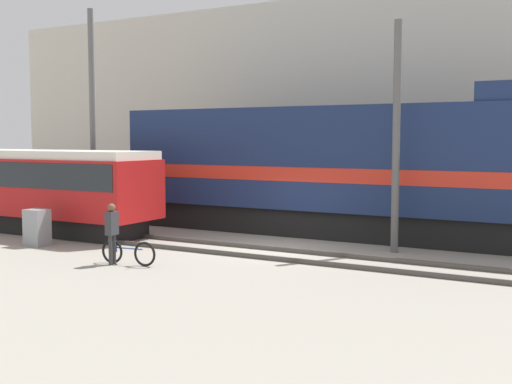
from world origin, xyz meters
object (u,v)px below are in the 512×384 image
Objects in this scene: bicycle at (128,253)px; person at (112,228)px; freight_locomotive at (336,168)px; streetcar at (47,186)px; utility_pole_center at (396,138)px; signal_box at (37,227)px; utility_pole_left at (92,119)px.

bicycle is 0.83m from person.
freight_locomotive is 9.49× the size of person.
utility_pole_center reaches higher than streetcar.
signal_box is at bearing 164.49° from person.
freight_locomotive is 1.89× the size of utility_pole_left.
bicycle is 1.47× the size of signal_box.
bicycle is 1.03× the size of person.
streetcar is 7.56m from bicycle.
utility_pole_center is (2.93, -2.33, 1.10)m from freight_locomotive.
bicycle is at bearing -25.90° from streetcar.
person is 1.43× the size of signal_box.
streetcar is at bearing -92.51° from utility_pole_left.
freight_locomotive is 8.69m from bicycle.
utility_pole_left is (-6.17, 5.77, 3.26)m from person.
utility_pole_center reaches higher than signal_box.
utility_pole_left is at bearing -166.19° from freight_locomotive.
freight_locomotive is at bearing 13.81° from utility_pole_left.
utility_pole_left is at bearing 136.90° from person.
utility_pole_left is 12.45m from utility_pole_center.
person is (6.27, -3.44, -0.71)m from streetcar.
utility_pole_center is 5.90× the size of signal_box.
person is 9.06m from utility_pole_left.
utility_pole_center reaches higher than bicycle.
person is 4.52m from signal_box.
utility_pole_left is at bearing 139.71° from bicycle.
bicycle is 9.49m from utility_pole_left.
freight_locomotive is 10.70m from streetcar.
person is (-3.33, -8.11, -1.40)m from freight_locomotive.
streetcar reaches higher than person.
person is at bearing -43.10° from utility_pole_left.
streetcar is at bearing 151.26° from person.
streetcar is (-9.60, -4.67, -0.68)m from freight_locomotive.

